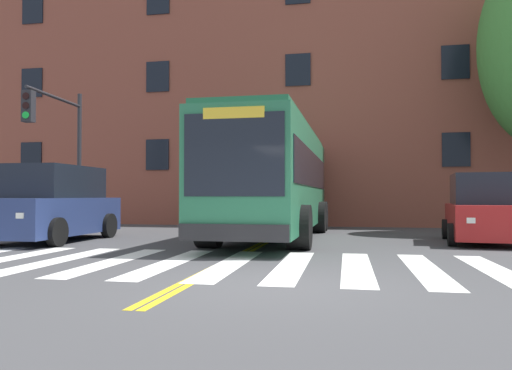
{
  "coord_description": "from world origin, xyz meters",
  "views": [
    {
      "loc": [
        1.19,
        -7.3,
        1.32
      ],
      "look_at": [
        -1.66,
        7.21,
        1.64
      ],
      "focal_mm": 35.0,
      "sensor_mm": 36.0,
      "label": 1
    }
  ],
  "objects_px": {
    "city_bus": "(275,179)",
    "car_black_behind_bus": "(321,202)",
    "car_navy_near_lane": "(53,205)",
    "traffic_light_far_corner": "(59,134)",
    "car_red_far_lane": "(484,211)"
  },
  "relations": [
    {
      "from": "car_black_behind_bus",
      "to": "traffic_light_far_corner",
      "type": "relative_size",
      "value": 1.04
    },
    {
      "from": "city_bus",
      "to": "car_navy_near_lane",
      "type": "relative_size",
      "value": 2.31
    },
    {
      "from": "city_bus",
      "to": "car_red_far_lane",
      "type": "bearing_deg",
      "value": -6.67
    },
    {
      "from": "car_black_behind_bus",
      "to": "city_bus",
      "type": "bearing_deg",
      "value": -95.82
    },
    {
      "from": "city_bus",
      "to": "car_navy_near_lane",
      "type": "bearing_deg",
      "value": -158.2
    },
    {
      "from": "city_bus",
      "to": "car_black_behind_bus",
      "type": "relative_size",
      "value": 2.01
    },
    {
      "from": "city_bus",
      "to": "car_black_behind_bus",
      "type": "bearing_deg",
      "value": 84.18
    },
    {
      "from": "car_navy_near_lane",
      "to": "traffic_light_far_corner",
      "type": "distance_m",
      "value": 4.05
    },
    {
      "from": "car_navy_near_lane",
      "to": "traffic_light_far_corner",
      "type": "bearing_deg",
      "value": 120.13
    },
    {
      "from": "traffic_light_far_corner",
      "to": "car_red_far_lane",
      "type": "bearing_deg",
      "value": -4.26
    },
    {
      "from": "car_navy_near_lane",
      "to": "car_red_far_lane",
      "type": "bearing_deg",
      "value": 8.25
    },
    {
      "from": "city_bus",
      "to": "car_red_far_lane",
      "type": "relative_size",
      "value": 2.8
    },
    {
      "from": "car_red_far_lane",
      "to": "traffic_light_far_corner",
      "type": "height_order",
      "value": "traffic_light_far_corner"
    },
    {
      "from": "city_bus",
      "to": "car_black_behind_bus",
      "type": "distance_m",
      "value": 8.86
    },
    {
      "from": "traffic_light_far_corner",
      "to": "city_bus",
      "type": "bearing_deg",
      "value": -2.39
    }
  ]
}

